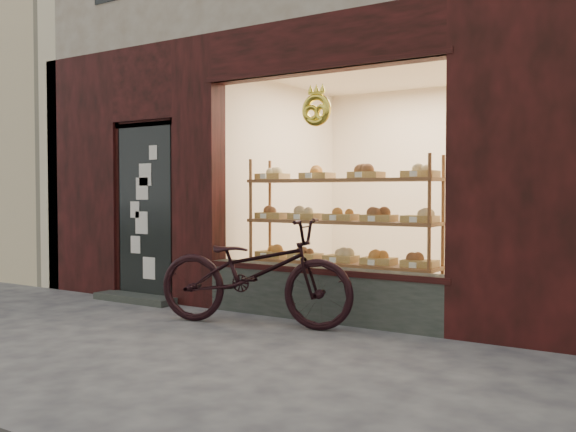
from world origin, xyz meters
The scene contains 4 objects.
ground centered at (0.00, 0.00, 0.00)m, with size 90.00×90.00×0.00m, color #33343B.
neighbor_left centered at (-9.60, 5.50, 4.50)m, with size 12.00×7.00×9.00m, color beige.
display_shelf centered at (0.45, 2.55, 0.86)m, with size 2.20×0.45×1.70m.
bicycle centered at (0.02, 1.54, 0.53)m, with size 0.71×2.03×1.07m, color black.
Camera 1 is at (3.74, -3.58, 1.32)m, focal length 40.00 mm.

